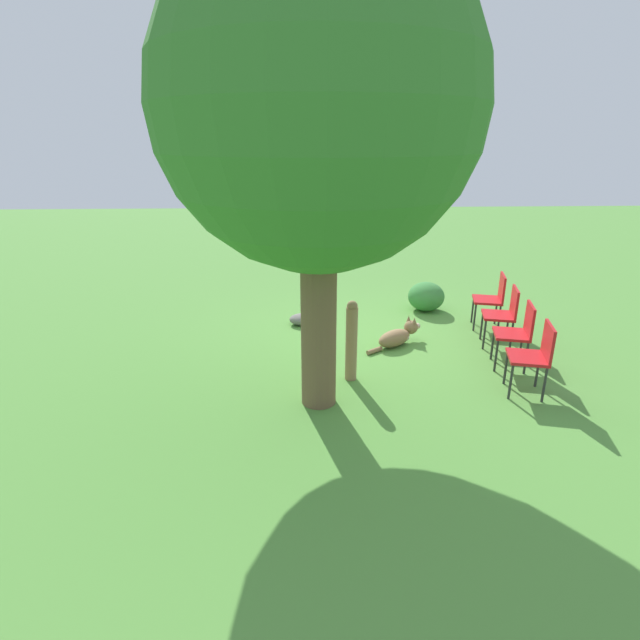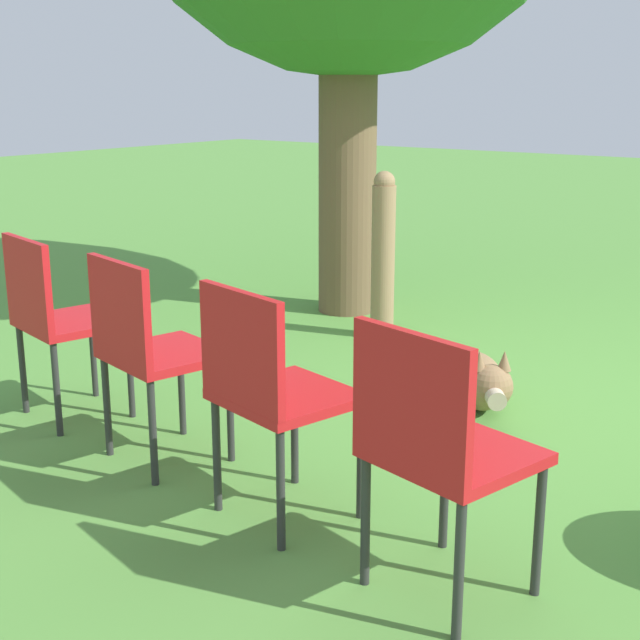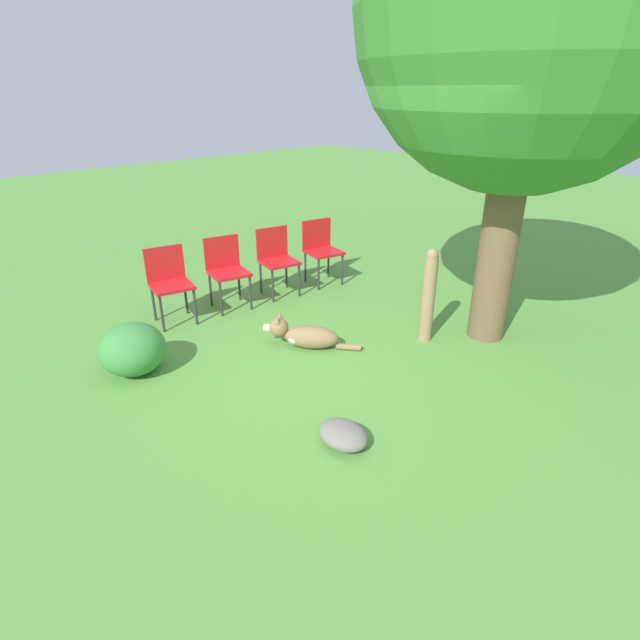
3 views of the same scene
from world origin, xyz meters
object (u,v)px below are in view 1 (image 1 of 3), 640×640
Objects in this scene: fence_post at (351,340)px; dog at (398,336)px; red_chair_0 at (493,297)px; red_chair_2 at (518,330)px; oak_tree at (318,108)px; red_chair_3 at (535,353)px; red_chair_1 at (504,312)px.

dog is at bearing -127.04° from fence_post.
red_chair_0 is 1.44m from red_chair_2.
oak_tree is at bearing 52.76° from fence_post.
dog is 1.37m from fence_post.
red_chair_0 reaches higher than dog.
fence_post reaches higher than dog.
red_chair_3 is (0.31, 2.13, 0.00)m from red_chair_0.
oak_tree is 5.39× the size of red_chair_2.
fence_post is at bearing 36.90° from red_chair_1.
red_chair_0 is 1.00× the size of red_chair_3.
red_chair_1 reaches higher than dog.
red_chair_0 is 0.72m from red_chair_1.
red_chair_0 is 1.00× the size of red_chair_1.
red_chair_1 and red_chair_3 have the same top height.
fence_post is at bearing 49.15° from red_chair_0.
fence_post is 2.90m from red_chair_0.
red_chair_0 is at bearing -144.82° from fence_post.
fence_post reaches higher than red_chair_2.
red_chair_2 is 0.72m from red_chair_3.
red_chair_2 is (0.21, 1.42, 0.00)m from red_chair_0.
red_chair_0 is 1.00× the size of red_chair_2.
red_chair_3 is at bearing 95.69° from red_chair_0.
red_chair_1 is 0.72m from red_chair_2.
oak_tree is 5.39× the size of red_chair_0.
red_chair_3 is (-2.48, -0.09, -2.57)m from oak_tree.
red_chair_2 is (0.10, 0.71, 0.00)m from red_chair_1.
oak_tree is 3.56m from dog.
red_chair_0 is at bearing -141.45° from oak_tree.
red_chair_0 is at bearing -84.31° from red_chair_1.
oak_tree is at bearing 15.99° from red_chair_3.
fence_post is 1.18× the size of red_chair_1.
red_chair_2 reaches higher than dog.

